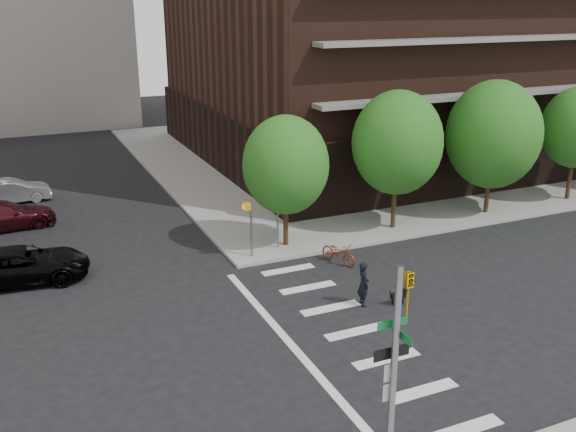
% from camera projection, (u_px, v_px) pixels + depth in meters
% --- Properties ---
extents(ground, '(120.00, 120.00, 0.00)m').
position_uv_depth(ground, '(279.00, 350.00, 21.76)').
color(ground, black).
rests_on(ground, ground).
extents(sidewalk_ne, '(39.00, 33.00, 0.15)m').
position_uv_depth(sidewalk_ne, '(402.00, 149.00, 49.93)').
color(sidewalk_ne, gray).
rests_on(sidewalk_ne, ground).
extents(crosswalk, '(3.85, 13.00, 0.01)m').
position_uv_depth(crosswalk, '(337.00, 336.00, 22.61)').
color(crosswalk, silver).
rests_on(crosswalk, ground).
extents(tree_a, '(4.00, 4.00, 5.90)m').
position_uv_depth(tree_a, '(286.00, 165.00, 29.33)').
color(tree_a, '#301E11').
rests_on(tree_a, sidewalk_ne).
extents(tree_b, '(4.50, 4.50, 6.65)m').
position_uv_depth(tree_b, '(397.00, 143.00, 31.48)').
color(tree_b, '#301E11').
rests_on(tree_b, sidewalk_ne).
extents(tree_c, '(5.00, 5.00, 6.80)m').
position_uv_depth(tree_c, '(493.00, 135.00, 33.82)').
color(tree_c, '#301E11').
rests_on(tree_c, sidewalk_ne).
extents(traffic_signal, '(0.90, 0.75, 6.00)m').
position_uv_depth(traffic_signal, '(392.00, 408.00, 14.23)').
color(traffic_signal, slate).
rests_on(traffic_signal, sidewalk_s).
extents(pedestrian_signal, '(2.18, 0.67, 2.60)m').
position_uv_depth(pedestrian_signal, '(257.00, 219.00, 28.89)').
color(pedestrian_signal, slate).
rests_on(pedestrian_signal, sidewalk_ne).
extents(parked_car_black, '(3.03, 5.62, 1.50)m').
position_uv_depth(parked_car_black, '(22.00, 265.00, 26.69)').
color(parked_car_black, black).
rests_on(parked_car_black, ground).
extents(parked_car_maroon, '(2.46, 5.20, 1.46)m').
position_uv_depth(parked_car_maroon, '(3.00, 216.00, 32.80)').
color(parked_car_maroon, '#3C0E15').
rests_on(parked_car_maroon, ground).
extents(parked_car_silver, '(1.73, 4.32, 1.40)m').
position_uv_depth(parked_car_silver, '(12.00, 191.00, 37.02)').
color(parked_car_silver, '#B6BAC0').
rests_on(parked_car_silver, ground).
extents(scooter, '(1.28, 2.03, 1.01)m').
position_uv_depth(scooter, '(338.00, 252.00, 28.68)').
color(scooter, '#9D3215').
rests_on(scooter, ground).
extents(dog_walker, '(0.71, 0.53, 1.79)m').
position_uv_depth(dog_walker, '(363.00, 284.00, 24.63)').
color(dog_walker, black).
rests_on(dog_walker, ground).
extents(dog, '(0.72, 0.24, 0.60)m').
position_uv_depth(dog, '(399.00, 295.00, 24.86)').
color(dog, black).
rests_on(dog, ground).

